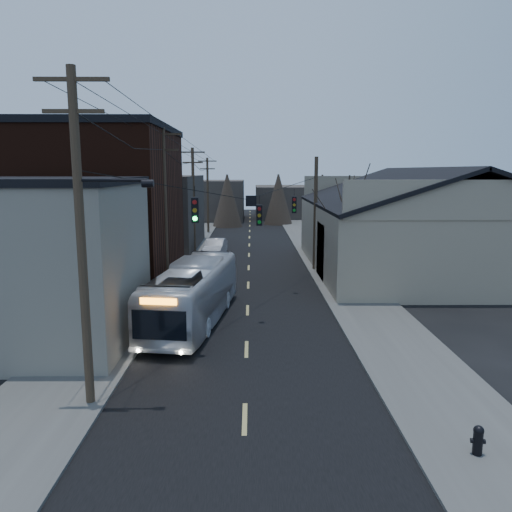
# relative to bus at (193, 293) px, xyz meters

# --- Properties ---
(ground) EXTENTS (160.00, 160.00, 0.00)m
(ground) POSITION_rel_bus_xyz_m (2.67, -11.81, -1.50)
(ground) COLOR black
(ground) RESTS_ON ground
(road_surface) EXTENTS (9.00, 110.00, 0.02)m
(road_surface) POSITION_rel_bus_xyz_m (2.67, 18.19, -1.49)
(road_surface) COLOR black
(road_surface) RESTS_ON ground
(sidewalk_left) EXTENTS (4.00, 110.00, 0.12)m
(sidewalk_left) POSITION_rel_bus_xyz_m (-3.83, 18.19, -1.44)
(sidewalk_left) COLOR #474744
(sidewalk_left) RESTS_ON ground
(sidewalk_right) EXTENTS (4.00, 110.00, 0.12)m
(sidewalk_right) POSITION_rel_bus_xyz_m (9.17, 18.19, -1.44)
(sidewalk_right) COLOR #474744
(sidewalk_right) RESTS_ON ground
(building_clapboard) EXTENTS (8.00, 8.00, 7.00)m
(building_clapboard) POSITION_rel_bus_xyz_m (-6.33, -2.81, 2.00)
(building_clapboard) COLOR slate
(building_clapboard) RESTS_ON ground
(building_brick) EXTENTS (10.00, 12.00, 10.00)m
(building_brick) POSITION_rel_bus_xyz_m (-7.33, 8.19, 3.50)
(building_brick) COLOR black
(building_brick) RESTS_ON ground
(building_left_far) EXTENTS (9.00, 14.00, 7.00)m
(building_left_far) POSITION_rel_bus_xyz_m (-6.83, 24.19, 2.00)
(building_left_far) COLOR #36302B
(building_left_far) RESTS_ON ground
(warehouse) EXTENTS (16.16, 20.60, 7.73)m
(warehouse) POSITION_rel_bus_xyz_m (15.67, 13.19, 1.19)
(warehouse) COLOR gray
(warehouse) RESTS_ON ground
(building_far_left) EXTENTS (10.00, 12.00, 6.00)m
(building_far_left) POSITION_rel_bus_xyz_m (-3.33, 53.19, 1.50)
(building_far_left) COLOR #36302B
(building_far_left) RESTS_ON ground
(building_far_right) EXTENTS (12.00, 14.00, 5.00)m
(building_far_right) POSITION_rel_bus_xyz_m (9.67, 58.19, 1.00)
(building_far_right) COLOR #36302B
(building_far_right) RESTS_ON ground
(bare_tree) EXTENTS (0.40, 0.40, 7.20)m
(bare_tree) POSITION_rel_bus_xyz_m (9.17, 8.19, 2.10)
(bare_tree) COLOR black
(bare_tree) RESTS_ON ground
(utility_lines) EXTENTS (11.24, 45.28, 10.50)m
(utility_lines) POSITION_rel_bus_xyz_m (-0.45, 12.33, 3.45)
(utility_lines) COLOR #382B1E
(utility_lines) RESTS_ON ground
(bus) EXTENTS (3.96, 11.03, 3.01)m
(bus) POSITION_rel_bus_xyz_m (0.00, 0.00, 0.00)
(bus) COLOR silver
(bus) RESTS_ON ground
(parked_car) EXTENTS (1.99, 4.74, 1.52)m
(parked_car) POSITION_rel_bus_xyz_m (-0.33, 19.69, -0.74)
(parked_car) COLOR #B3B5BB
(parked_car) RESTS_ON ground
(fire_hydrant) EXTENTS (0.39, 0.28, 0.81)m
(fire_hydrant) POSITION_rel_bus_xyz_m (8.81, -11.97, -0.95)
(fire_hydrant) COLOR black
(fire_hydrant) RESTS_ON sidewalk_right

